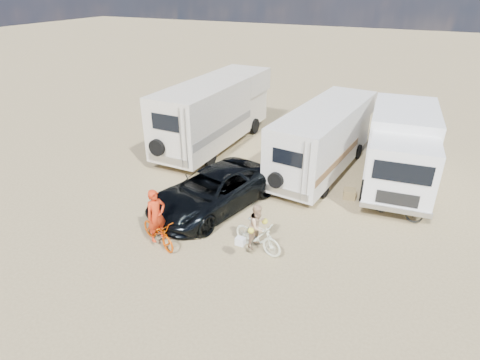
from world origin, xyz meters
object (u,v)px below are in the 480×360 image
at_px(rv_left, 215,114).
at_px(cooler, 267,180).
at_px(rv_main, 324,140).
at_px(crate, 349,194).
at_px(box_truck, 400,151).
at_px(bike_man, 158,232).
at_px(dark_suv, 213,190).
at_px(rider_man, 157,220).
at_px(bike_woman, 258,236).
at_px(bike_parked, 398,206).
at_px(rider_woman, 258,230).

relative_size(rv_left, cooler, 16.16).
height_order(rv_main, crate, rv_main).
distance_m(rv_main, crate, 2.93).
bearing_deg(box_truck, bike_man, -135.06).
distance_m(cooler, crate, 3.44).
distance_m(dark_suv, rider_man, 2.85).
height_order(bike_woman, crate, bike_woman).
relative_size(bike_man, bike_woman, 0.99).
bearing_deg(rider_man, bike_parked, -30.14).
bearing_deg(bike_woman, bike_man, 124.60).
bearing_deg(bike_man, cooler, 6.82).
distance_m(dark_suv, rider_woman, 3.10).
height_order(bike_woman, rider_man, rider_man).
height_order(bike_man, rider_man, rider_man).
xyz_separation_m(rider_man, bike_parked, (6.93, 5.05, -0.43)).
bearing_deg(bike_parked, crate, 80.15).
bearing_deg(rv_main, rider_woman, -86.19).
height_order(bike_parked, crate, bike_parked).
bearing_deg(rider_woman, crate, -7.68).
xyz_separation_m(box_truck, bike_man, (-6.60, -7.77, -1.07)).
xyz_separation_m(rv_left, bike_woman, (5.55, -7.53, -1.14)).
height_order(rv_main, cooler, rv_main).
bearing_deg(bike_parked, dark_suv, 120.89).
height_order(bike_woman, rider_woman, rider_woman).
bearing_deg(rv_left, box_truck, -3.74).
distance_m(box_truck, rider_woman, 7.61).
xyz_separation_m(rv_main, rider_man, (-3.41, -7.80, -0.57)).
xyz_separation_m(bike_woman, crate, (2.01, 4.71, -0.35)).
bearing_deg(rider_woman, rv_left, 51.82).
bearing_deg(rv_main, rv_left, 178.88).
relative_size(dark_suv, bike_parked, 2.95).
bearing_deg(dark_suv, bike_man, -85.38).
xyz_separation_m(box_truck, cooler, (-4.94, -2.31, -1.33)).
xyz_separation_m(bike_woman, rider_man, (-3.07, -1.07, 0.37)).
distance_m(bike_woman, crate, 5.13).
bearing_deg(dark_suv, rider_man, -85.38).
distance_m(bike_woman, cooler, 4.63).
bearing_deg(bike_woman, rv_main, 12.62).
bearing_deg(bike_parked, rider_woman, 147.52).
bearing_deg(box_truck, crate, -131.99).
distance_m(rv_left, cooler, 5.40).
bearing_deg(bike_parked, box_truck, 18.48).
bearing_deg(crate, dark_suv, -146.99).
bearing_deg(rider_woman, bike_parked, -28.61).
bearing_deg(rider_woman, rider_man, 124.60).
bearing_deg(dark_suv, bike_parked, 34.15).
bearing_deg(box_truck, bike_woman, -122.47).
relative_size(rider_man, cooler, 3.54).
height_order(bike_man, bike_woman, bike_woman).
relative_size(dark_suv, crate, 11.53).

